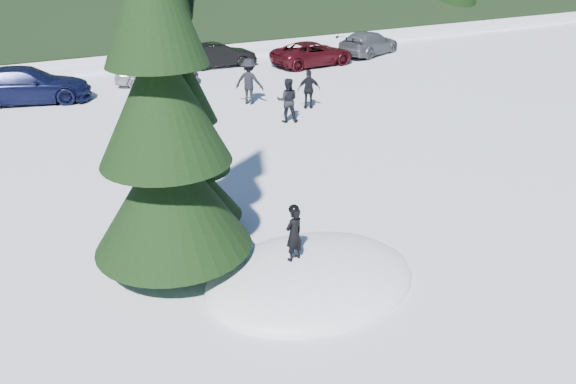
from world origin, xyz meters
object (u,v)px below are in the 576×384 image
spruce_tall (163,117)px  adult_0 (288,100)px  car_5 (219,55)px  spruce_short (190,147)px  car_3 (26,85)px  car_6 (313,54)px  car_4 (157,71)px  child_skier (294,234)px  adult_2 (249,81)px  adult_1 (309,89)px  car_7 (368,43)px

spruce_tall → adult_0: bearing=47.2°
adult_0 → car_5: (1.92, 10.61, -0.19)m
spruce_short → adult_0: size_ratio=3.22×
car_3 → car_6: car_3 is taller
car_3 → car_6: bearing=-71.9°
spruce_short → car_6: (12.82, 14.87, -1.45)m
car_3 → car_4: car_3 is taller
child_skier → car_3: size_ratio=0.22×
car_3 → car_4: size_ratio=1.33×
car_5 → car_6: size_ratio=0.83×
spruce_short → adult_2: (6.24, 9.54, -1.16)m
car_3 → adult_1: bearing=-108.2°
car_4 → car_6: car_4 is taller
spruce_short → car_6: 19.68m
car_6 → child_skier: bearing=144.1°
child_skier → adult_1: (7.09, 10.65, -0.26)m
car_6 → car_4: bearing=88.0°
spruce_tall → car_4: (4.98, 16.24, -2.66)m
adult_0 → car_7: bearing=-111.4°
adult_1 → car_7: (9.39, 8.17, -0.09)m
spruce_tall → child_skier: spruce_tall is taller
spruce_tall → car_4: size_ratio=2.21×
car_3 → car_5: size_ratio=1.33×
car_3 → car_5: bearing=-58.8°
adult_1 → adult_2: size_ratio=0.83×
car_5 → car_7: size_ratio=0.81×
adult_0 → car_3: size_ratio=0.32×
adult_2 → child_skier: bearing=113.8°
car_7 → car_6: bearing=79.7°
car_4 → adult_2: bearing=-139.1°
adult_0 → car_7: adult_0 is taller
adult_0 → car_4: adult_0 is taller
spruce_short → car_5: spruce_short is taller
spruce_short → car_3: bearing=97.1°
spruce_tall → adult_1: (9.00, 9.05, -2.53)m
adult_1 → adult_2: 2.59m
car_7 → car_3: bearing=72.0°
spruce_short → adult_2: 11.46m
car_5 → adult_2: bearing=168.6°
car_7 → car_5: bearing=60.0°
adult_0 → car_7: 14.49m
adult_2 → car_3: size_ratio=0.37×
adult_2 → car_6: bearing=-94.2°
spruce_short → car_5: (8.23, 17.10, -1.46)m
spruce_tall → car_6: 21.51m
spruce_short → adult_2: spruce_short is taller
car_4 → car_5: size_ratio=1.00×
child_skier → adult_0: size_ratio=0.68×
car_4 → car_5: (4.25, 2.26, -0.02)m
adult_2 → car_6: 8.47m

